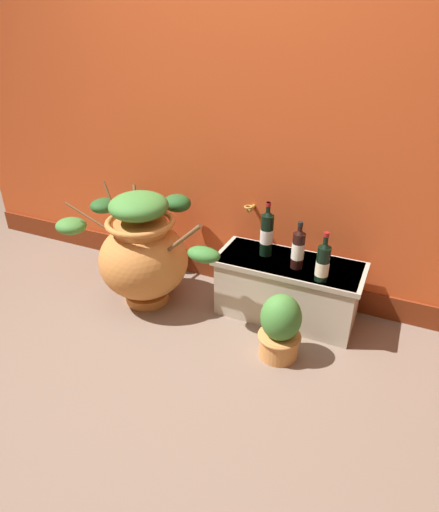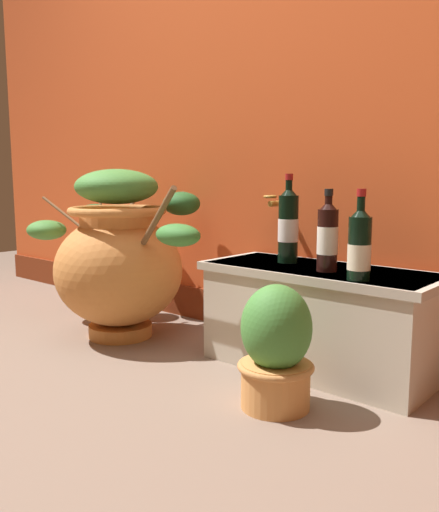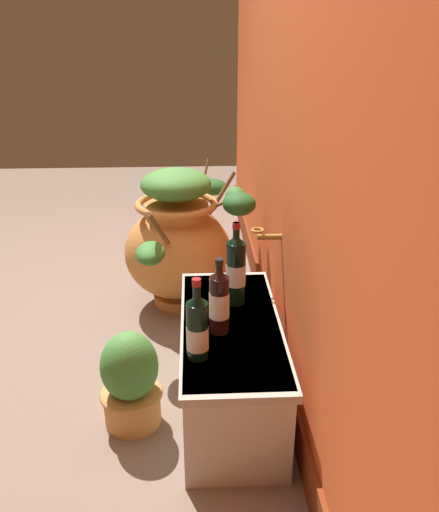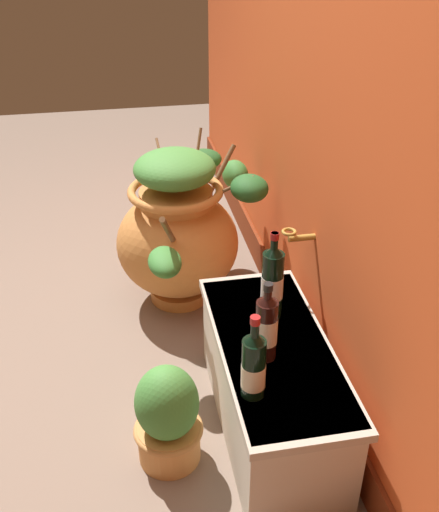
{
  "view_description": "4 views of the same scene",
  "coord_description": "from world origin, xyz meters",
  "px_view_note": "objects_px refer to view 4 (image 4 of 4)",
  "views": [
    {
      "loc": [
        0.96,
        -1.32,
        1.63
      ],
      "look_at": [
        0.03,
        0.72,
        0.41
      ],
      "focal_mm": 30.45,
      "sensor_mm": 36.0,
      "label": 1
    },
    {
      "loc": [
        1.38,
        -0.79,
        0.7
      ],
      "look_at": [
        -0.08,
        0.88,
        0.38
      ],
      "focal_mm": 37.31,
      "sensor_mm": 36.0,
      "label": 2
    },
    {
      "loc": [
        2.13,
        0.74,
        1.4
      ],
      "look_at": [
        -0.14,
        0.86,
        0.41
      ],
      "focal_mm": 37.41,
      "sensor_mm": 36.0,
      "label": 3
    },
    {
      "loc": [
        1.93,
        0.4,
        1.68
      ],
      "look_at": [
        -0.01,
        0.76,
        0.49
      ],
      "focal_mm": 42.24,
      "sensor_mm": 36.0,
      "label": 4
    }
  ],
  "objects_px": {
    "wine_bottle_left": "(266,326)",
    "potted_shrub": "(168,417)",
    "wine_bottle_middle": "(254,365)",
    "wine_bottle_right": "(272,281)",
    "terracotta_urn": "(179,229)"
  },
  "relations": [
    {
      "from": "wine_bottle_left",
      "to": "potted_shrub",
      "type": "distance_m",
      "value": 0.46
    },
    {
      "from": "wine_bottle_middle",
      "to": "wine_bottle_right",
      "type": "xyz_separation_m",
      "value": [
        -0.37,
        0.15,
        0.03
      ]
    },
    {
      "from": "potted_shrub",
      "to": "terracotta_urn",
      "type": "bearing_deg",
      "value": 170.01
    },
    {
      "from": "wine_bottle_right",
      "to": "potted_shrub",
      "type": "height_order",
      "value": "wine_bottle_right"
    },
    {
      "from": "wine_bottle_right",
      "to": "wine_bottle_left",
      "type": "bearing_deg",
      "value": -19.43
    },
    {
      "from": "wine_bottle_left",
      "to": "wine_bottle_right",
      "type": "distance_m",
      "value": 0.23
    },
    {
      "from": "terracotta_urn",
      "to": "wine_bottle_left",
      "type": "bearing_deg",
      "value": 9.56
    },
    {
      "from": "wine_bottle_right",
      "to": "potted_shrub",
      "type": "relative_size",
      "value": 0.87
    },
    {
      "from": "wine_bottle_left",
      "to": "wine_bottle_right",
      "type": "height_order",
      "value": "wine_bottle_right"
    },
    {
      "from": "wine_bottle_middle",
      "to": "potted_shrub",
      "type": "bearing_deg",
      "value": -118.78
    },
    {
      "from": "terracotta_urn",
      "to": "wine_bottle_middle",
      "type": "bearing_deg",
      "value": 4.15
    },
    {
      "from": "wine_bottle_right",
      "to": "wine_bottle_middle",
      "type": "bearing_deg",
      "value": -22.54
    },
    {
      "from": "terracotta_urn",
      "to": "wine_bottle_middle",
      "type": "height_order",
      "value": "terracotta_urn"
    },
    {
      "from": "terracotta_urn",
      "to": "potted_shrub",
      "type": "xyz_separation_m",
      "value": [
        0.97,
        -0.17,
        -0.17
      ]
    },
    {
      "from": "wine_bottle_left",
      "to": "wine_bottle_middle",
      "type": "relative_size",
      "value": 0.99
    }
  ]
}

